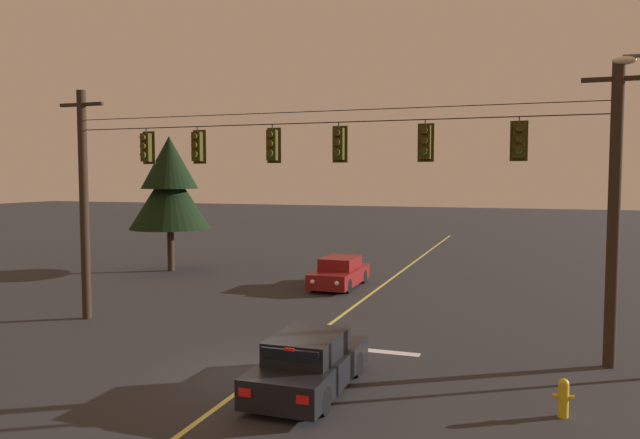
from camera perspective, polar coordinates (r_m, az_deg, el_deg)
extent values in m
plane|color=#28282B|center=(16.15, -5.75, -14.49)|extent=(180.00, 180.00, 0.00)
cube|color=#D1C64C|center=(25.07, 3.77, -7.77)|extent=(0.14, 60.00, 0.01)
cube|color=silver|center=(18.41, 4.06, -12.14)|extent=(3.40, 0.36, 0.01)
cylinder|color=#2D2116|center=(23.25, -21.34, 1.21)|extent=(0.32, 0.32, 8.19)
cube|color=#2D2116|center=(23.37, -21.57, 10.04)|extent=(1.80, 0.12, 0.12)
cylinder|color=slate|center=(23.33, -21.54, 9.19)|extent=(0.12, 0.12, 0.18)
cylinder|color=#2D2116|center=(17.84, 25.95, 0.31)|extent=(0.32, 0.32, 8.19)
cube|color=#2D2116|center=(17.99, 26.30, 11.80)|extent=(1.80, 0.12, 0.12)
cylinder|color=slate|center=(17.95, 26.27, 10.70)|extent=(0.12, 0.12, 0.18)
cylinder|color=black|center=(18.90, -1.00, 9.07)|extent=(17.21, 0.03, 0.03)
cylinder|color=black|center=(18.93, -1.01, 10.13)|extent=(17.21, 0.02, 0.02)
cylinder|color=black|center=(21.65, -16.06, 8.04)|extent=(0.04, 0.04, 0.18)
cube|color=#332D0A|center=(21.61, -16.03, 6.53)|extent=(0.32, 0.26, 0.96)
cube|color=#332D0A|center=(21.73, -15.81, 6.52)|extent=(0.48, 0.03, 1.12)
sphere|color=#380A0A|center=(21.50, -16.29, 7.31)|extent=(0.17, 0.17, 0.17)
cylinder|color=#332D0A|center=(21.47, -16.36, 7.42)|extent=(0.20, 0.10, 0.20)
sphere|color=#3D280A|center=(21.48, -16.28, 6.54)|extent=(0.17, 0.17, 0.17)
cylinder|color=#332D0A|center=(21.45, -16.34, 6.66)|extent=(0.20, 0.10, 0.20)
sphere|color=#1ED83F|center=(21.47, -16.26, 5.77)|extent=(0.17, 0.17, 0.17)
cylinder|color=#332D0A|center=(21.44, -16.33, 5.89)|extent=(0.20, 0.10, 0.20)
cylinder|color=black|center=(20.58, -11.49, 8.33)|extent=(0.04, 0.04, 0.18)
cube|color=#332D0A|center=(20.54, -11.47, 6.74)|extent=(0.32, 0.26, 0.96)
cube|color=#332D0A|center=(20.67, -11.26, 6.73)|extent=(0.48, 0.03, 1.12)
sphere|color=#380A0A|center=(20.42, -11.71, 7.57)|extent=(0.17, 0.17, 0.17)
cylinder|color=#332D0A|center=(20.39, -11.77, 7.69)|extent=(0.20, 0.10, 0.20)
sphere|color=#3D280A|center=(20.40, -11.70, 6.76)|extent=(0.17, 0.17, 0.17)
cylinder|color=#332D0A|center=(20.37, -11.76, 6.88)|extent=(0.20, 0.10, 0.20)
sphere|color=#1ED83F|center=(20.39, -11.68, 5.95)|extent=(0.17, 0.17, 0.17)
cylinder|color=#332D0A|center=(20.36, -11.74, 6.07)|extent=(0.20, 0.10, 0.20)
cylinder|color=black|center=(19.35, -4.51, 8.67)|extent=(0.04, 0.04, 0.18)
cube|color=#332D0A|center=(19.31, -4.51, 6.99)|extent=(0.32, 0.26, 0.96)
cube|color=#332D0A|center=(19.45, -4.33, 6.97)|extent=(0.48, 0.03, 1.12)
sphere|color=#380A0A|center=(19.19, -4.70, 7.87)|extent=(0.17, 0.17, 0.17)
cylinder|color=#332D0A|center=(19.15, -4.75, 8.00)|extent=(0.20, 0.10, 0.20)
sphere|color=#3D280A|center=(19.17, -4.70, 7.01)|extent=(0.17, 0.17, 0.17)
cylinder|color=#332D0A|center=(19.13, -4.75, 7.14)|extent=(0.20, 0.10, 0.20)
sphere|color=#1ED83F|center=(19.16, -4.69, 6.15)|extent=(0.17, 0.17, 0.17)
cylinder|color=#332D0A|center=(19.12, -4.74, 6.28)|extent=(0.20, 0.10, 0.20)
cylinder|color=black|center=(18.59, 1.78, 8.88)|extent=(0.04, 0.04, 0.18)
cube|color=#332D0A|center=(18.55, 1.78, 7.12)|extent=(0.32, 0.26, 0.96)
cube|color=#332D0A|center=(18.69, 1.91, 7.10)|extent=(0.48, 0.03, 1.12)
sphere|color=#380A0A|center=(18.41, 1.63, 8.04)|extent=(0.17, 0.17, 0.17)
cylinder|color=#332D0A|center=(18.38, 1.59, 8.18)|extent=(0.20, 0.10, 0.20)
sphere|color=#3D280A|center=(18.39, 1.63, 7.15)|extent=(0.17, 0.17, 0.17)
cylinder|color=#332D0A|center=(18.36, 1.59, 7.29)|extent=(0.20, 0.10, 0.20)
sphere|color=#1ED83F|center=(18.38, 1.63, 6.25)|extent=(0.17, 0.17, 0.17)
cylinder|color=#332D0A|center=(18.34, 1.59, 6.39)|extent=(0.20, 0.10, 0.20)
cylinder|color=black|center=(17.98, 9.90, 8.98)|extent=(0.04, 0.04, 0.18)
cube|color=#332D0A|center=(17.94, 9.87, 7.17)|extent=(0.32, 0.26, 0.96)
cube|color=#332D0A|center=(18.09, 9.95, 7.14)|extent=(0.48, 0.03, 1.12)
sphere|color=#380A0A|center=(17.80, 9.80, 8.13)|extent=(0.17, 0.17, 0.17)
cylinder|color=#332D0A|center=(17.77, 9.78, 8.27)|extent=(0.20, 0.10, 0.20)
sphere|color=#3D280A|center=(17.79, 9.79, 7.20)|extent=(0.17, 0.17, 0.17)
cylinder|color=#332D0A|center=(17.75, 9.77, 7.34)|extent=(0.20, 0.10, 0.20)
sphere|color=#1ED83F|center=(17.77, 9.78, 6.27)|extent=(0.17, 0.17, 0.17)
cylinder|color=#332D0A|center=(17.73, 9.76, 6.42)|extent=(0.20, 0.10, 0.20)
cylinder|color=black|center=(17.75, 18.27, 8.91)|extent=(0.04, 0.04, 0.18)
cube|color=#332D0A|center=(17.71, 18.23, 7.07)|extent=(0.32, 0.26, 0.96)
cube|color=#332D0A|center=(17.86, 18.24, 7.04)|extent=(0.48, 0.03, 1.12)
sphere|color=#380A0A|center=(17.57, 18.24, 8.04)|extent=(0.17, 0.17, 0.17)
cylinder|color=#332D0A|center=(17.53, 18.25, 8.19)|extent=(0.20, 0.10, 0.20)
sphere|color=#3D280A|center=(17.55, 18.22, 7.10)|extent=(0.17, 0.17, 0.17)
cylinder|color=#332D0A|center=(17.51, 18.22, 7.25)|extent=(0.20, 0.10, 0.20)
sphere|color=#1ED83F|center=(17.54, 18.20, 6.16)|extent=(0.17, 0.17, 0.17)
cylinder|color=#332D0A|center=(17.50, 18.20, 6.31)|extent=(0.20, 0.10, 0.20)
cube|color=black|center=(14.96, -1.02, -13.94)|extent=(1.80, 4.30, 0.68)
cube|color=black|center=(14.68, -1.19, -11.81)|extent=(1.51, 2.15, 0.54)
cube|color=black|center=(15.53, 0.03, -10.93)|extent=(1.40, 0.21, 0.48)
cube|color=black|center=(13.73, -2.76, -12.95)|extent=(1.37, 0.18, 0.46)
cylinder|color=black|center=(16.47, -2.04, -12.93)|extent=(0.22, 0.64, 0.64)
cylinder|color=black|center=(16.00, 3.41, -13.45)|extent=(0.22, 0.64, 0.64)
cylinder|color=black|center=(14.15, -6.08, -15.84)|extent=(0.22, 0.64, 0.64)
cylinder|color=black|center=(13.59, 0.24, -16.67)|extent=(0.22, 0.64, 0.64)
cube|color=red|center=(13.29, -7.10, -15.88)|extent=(0.28, 0.03, 0.18)
cube|color=red|center=(12.80, -1.65, -16.63)|extent=(0.28, 0.03, 0.18)
cube|color=red|center=(13.56, -2.94, -12.14)|extent=(0.24, 0.04, 0.06)
cube|color=maroon|center=(28.34, 1.84, -5.35)|extent=(1.80, 4.30, 0.68)
cube|color=maroon|center=(28.36, 1.91, -4.10)|extent=(1.51, 2.15, 0.54)
cube|color=black|center=(27.48, 1.33, -4.36)|extent=(1.40, 0.21, 0.48)
cube|color=black|center=(29.37, 2.53, -3.82)|extent=(1.37, 0.18, 0.46)
cylinder|color=black|center=(26.89, 2.61, -6.27)|extent=(0.22, 0.64, 0.64)
cylinder|color=black|center=(27.37, -0.59, -6.08)|extent=(0.22, 0.64, 0.64)
cylinder|color=black|center=(29.42, 4.09, -5.38)|extent=(0.22, 0.64, 0.64)
cylinder|color=black|center=(29.86, 1.14, -5.23)|extent=(0.22, 0.64, 0.64)
sphere|color=white|center=(26.13, 1.59, -6.02)|extent=(0.20, 0.20, 0.20)
sphere|color=white|center=(26.48, -0.72, -5.88)|extent=(0.20, 0.20, 0.20)
ellipsoid|color=beige|center=(17.98, 26.77, 13.24)|extent=(0.56, 0.30, 0.22)
cylinder|color=#332316|center=(34.04, -13.89, -2.51)|extent=(0.36, 0.36, 2.64)
cone|color=black|center=(33.85, -13.96, 2.10)|extent=(4.37, 4.37, 3.49)
cone|color=black|center=(33.84, -14.02, 5.25)|extent=(3.06, 3.06, 2.84)
cylinder|color=gold|center=(14.44, 21.95, -15.58)|extent=(0.22, 0.22, 0.70)
sphere|color=gold|center=(14.32, 21.99, -14.14)|extent=(0.22, 0.22, 0.22)
cylinder|color=gold|center=(14.40, 21.30, -15.20)|extent=(0.12, 0.09, 0.09)
cylinder|color=gold|center=(14.41, 22.62, -15.21)|extent=(0.12, 0.09, 0.09)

